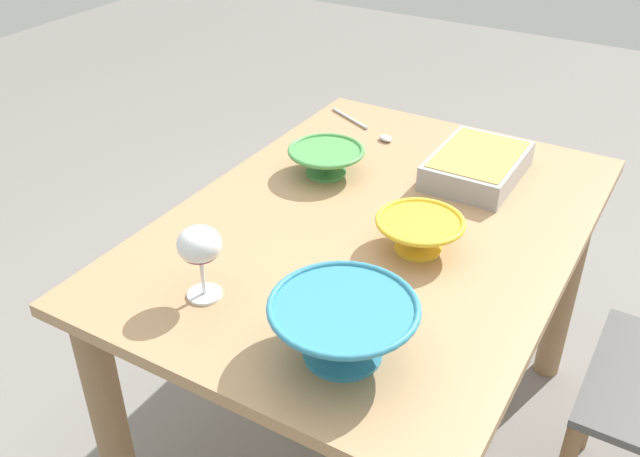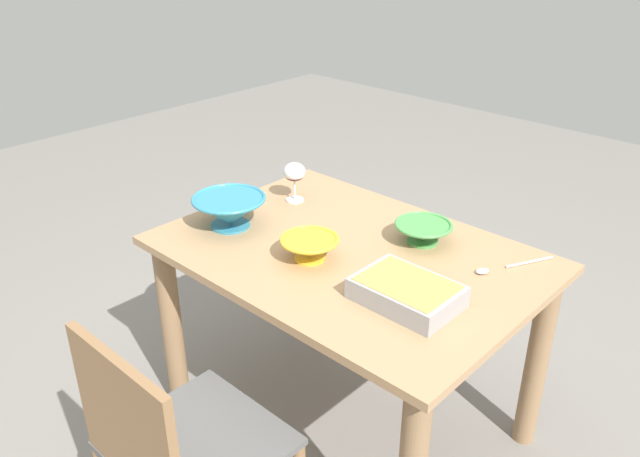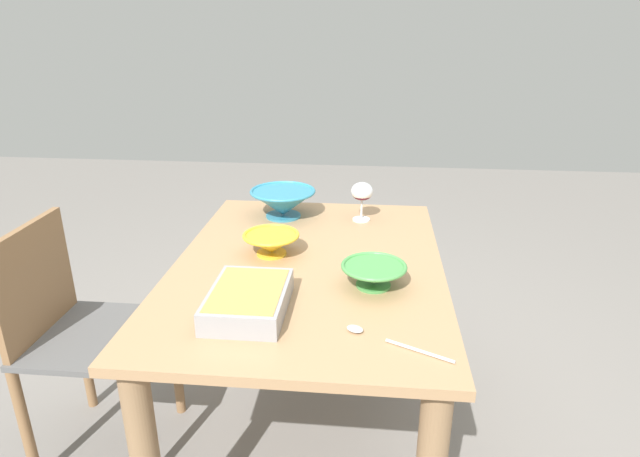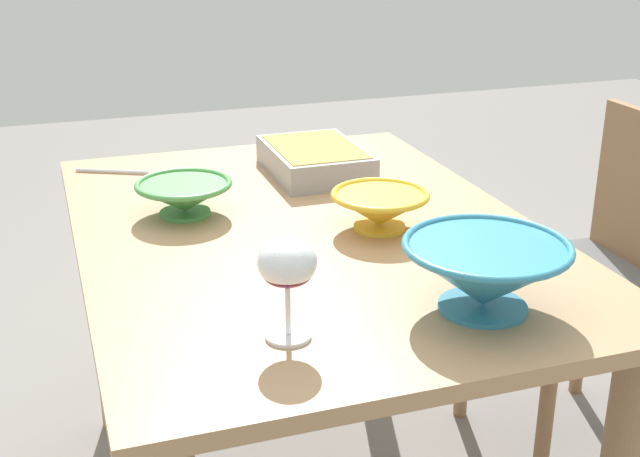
{
  "view_description": "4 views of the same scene",
  "coord_description": "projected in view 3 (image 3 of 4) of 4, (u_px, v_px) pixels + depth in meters",
  "views": [
    {
      "loc": [
        1.23,
        0.58,
        1.56
      ],
      "look_at": [
        0.15,
        -0.06,
        0.76
      ],
      "focal_mm": 39.4,
      "sensor_mm": 36.0,
      "label": 1
    },
    {
      "loc": [
        -1.19,
        1.41,
        1.72
      ],
      "look_at": [
        0.11,
        0.03,
        0.77
      ],
      "focal_mm": 35.85,
      "sensor_mm": 36.0,
      "label": 2
    },
    {
      "loc": [
        -1.57,
        -0.19,
        1.46
      ],
      "look_at": [
        0.18,
        -0.02,
        0.77
      ],
      "focal_mm": 30.1,
      "sensor_mm": 36.0,
      "label": 3
    },
    {
      "loc": [
        1.45,
        -0.46,
        1.31
      ],
      "look_at": [
        0.08,
        0.0,
        0.75
      ],
      "focal_mm": 47.27,
      "sensor_mm": 36.0,
      "label": 4
    }
  ],
  "objects": [
    {
      "name": "ground_plane",
      "position": [
        310.0,
        438.0,
        2.0
      ],
      "size": [
        8.0,
        8.0,
        0.0
      ],
      "primitive_type": "plane",
      "color": "gray"
    },
    {
      "name": "dining_table",
      "position": [
        308.0,
        301.0,
        1.79
      ],
      "size": [
        1.21,
        0.87,
        0.72
      ],
      "color": "tan",
      "rests_on": "ground_plane"
    },
    {
      "name": "chair",
      "position": [
        76.0,
        330.0,
        1.81
      ],
      "size": [
        0.42,
        0.4,
        0.85
      ],
      "color": "#595959",
      "rests_on": "ground_plane"
    },
    {
      "name": "wine_glass",
      "position": [
        362.0,
        193.0,
        2.07
      ],
      "size": [
        0.08,
        0.08,
        0.15
      ],
      "color": "white",
      "rests_on": "dining_table"
    },
    {
      "name": "casserole_dish",
      "position": [
        248.0,
        299.0,
        1.44
      ],
      "size": [
        0.29,
        0.2,
        0.07
      ],
      "color": "#99999E",
      "rests_on": "dining_table"
    },
    {
      "name": "mixing_bowl",
      "position": [
        271.0,
        242.0,
        1.79
      ],
      "size": [
        0.19,
        0.19,
        0.08
      ],
      "color": "yellow",
      "rests_on": "dining_table"
    },
    {
      "name": "small_bowl",
      "position": [
        374.0,
        274.0,
        1.57
      ],
      "size": [
        0.19,
        0.19,
        0.07
      ],
      "color": "#4C994C",
      "rests_on": "dining_table"
    },
    {
      "name": "serving_bowl",
      "position": [
        283.0,
        202.0,
        2.12
      ],
      "size": [
        0.26,
        0.26,
        0.11
      ],
      "color": "teal",
      "rests_on": "dining_table"
    },
    {
      "name": "serving_spoon",
      "position": [
        378.0,
        337.0,
        1.32
      ],
      "size": [
        0.14,
        0.26,
        0.01
      ],
      "color": "silver",
      "rests_on": "dining_table"
    }
  ]
}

